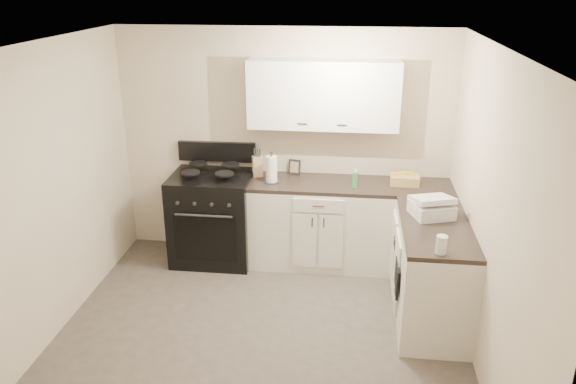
# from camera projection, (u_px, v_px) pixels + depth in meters

# --- Properties ---
(floor) EXTENTS (3.60, 3.60, 0.00)m
(floor) POSITION_uv_depth(u_px,v_px,m) (259.00, 340.00, 4.91)
(floor) COLOR #473F38
(floor) RESTS_ON ground
(ceiling) EXTENTS (3.60, 3.60, 0.00)m
(ceiling) POSITION_uv_depth(u_px,v_px,m) (253.00, 47.00, 4.01)
(ceiling) COLOR white
(ceiling) RESTS_ON wall_back
(wall_back) EXTENTS (3.60, 0.00, 3.60)m
(wall_back) POSITION_uv_depth(u_px,v_px,m) (284.00, 145.00, 6.12)
(wall_back) COLOR beige
(wall_back) RESTS_ON ground
(wall_right) EXTENTS (0.00, 3.60, 3.60)m
(wall_right) POSITION_uv_depth(u_px,v_px,m) (490.00, 219.00, 4.26)
(wall_right) COLOR beige
(wall_right) RESTS_ON ground
(wall_left) EXTENTS (0.00, 3.60, 3.60)m
(wall_left) POSITION_uv_depth(u_px,v_px,m) (43.00, 198.00, 4.65)
(wall_left) COLOR beige
(wall_left) RESTS_ON ground
(wall_front) EXTENTS (3.60, 0.00, 3.60)m
(wall_front) POSITION_uv_depth(u_px,v_px,m) (195.00, 348.00, 2.79)
(wall_front) COLOR beige
(wall_front) RESTS_ON ground
(base_cabinets_back) EXTENTS (1.55, 0.60, 0.90)m
(base_cabinets_back) POSITION_uv_depth(u_px,v_px,m) (320.00, 225.00, 6.09)
(base_cabinets_back) COLOR silver
(base_cabinets_back) RESTS_ON floor
(base_cabinets_right) EXTENTS (0.60, 1.90, 0.90)m
(base_cabinets_right) POSITION_uv_depth(u_px,v_px,m) (427.00, 258.00, 5.37)
(base_cabinets_right) COLOR silver
(base_cabinets_right) RESTS_ON floor
(countertop_back) EXTENTS (1.55, 0.60, 0.04)m
(countertop_back) POSITION_uv_depth(u_px,v_px,m) (321.00, 184.00, 5.92)
(countertop_back) COLOR black
(countertop_back) RESTS_ON base_cabinets_back
(countertop_right) EXTENTS (0.60, 1.90, 0.04)m
(countertop_right) POSITION_uv_depth(u_px,v_px,m) (432.00, 213.00, 5.20)
(countertop_right) COLOR black
(countertop_right) RESTS_ON base_cabinets_right
(upper_cabinets) EXTENTS (1.55, 0.30, 0.70)m
(upper_cabinets) POSITION_uv_depth(u_px,v_px,m) (323.00, 95.00, 5.73)
(upper_cabinets) COLOR white
(upper_cabinets) RESTS_ON wall_back
(stove) EXTENTS (0.86, 0.74, 1.04)m
(stove) POSITION_uv_depth(u_px,v_px,m) (214.00, 220.00, 6.19)
(stove) COLOR black
(stove) RESTS_ON floor
(knife_block) EXTENTS (0.13, 0.12, 0.22)m
(knife_block) POSITION_uv_depth(u_px,v_px,m) (257.00, 166.00, 6.06)
(knife_block) COLOR tan
(knife_block) RESTS_ON countertop_back
(paper_towel) EXTENTS (0.15, 0.15, 0.28)m
(paper_towel) POSITION_uv_depth(u_px,v_px,m) (272.00, 169.00, 5.87)
(paper_towel) COLOR white
(paper_towel) RESTS_ON countertop_back
(soap_bottle) EXTENTS (0.06, 0.06, 0.16)m
(soap_bottle) POSITION_uv_depth(u_px,v_px,m) (355.00, 180.00, 5.75)
(soap_bottle) COLOR green
(soap_bottle) RESTS_ON countertop_back
(picture_frame) EXTENTS (0.14, 0.07, 0.16)m
(picture_frame) POSITION_uv_depth(u_px,v_px,m) (294.00, 167.00, 6.13)
(picture_frame) COLOR black
(picture_frame) RESTS_ON countertop_back
(wicker_basket) EXTENTS (0.30, 0.21, 0.10)m
(wicker_basket) POSITION_uv_depth(u_px,v_px,m) (405.00, 180.00, 5.84)
(wicker_basket) COLOR tan
(wicker_basket) RESTS_ON countertop_right
(countertop_grill) EXTENTS (0.42, 0.41, 0.13)m
(countertop_grill) POSITION_uv_depth(u_px,v_px,m) (431.00, 209.00, 5.07)
(countertop_grill) COLOR silver
(countertop_grill) RESTS_ON countertop_right
(glass_jar) EXTENTS (0.11, 0.11, 0.15)m
(glass_jar) POSITION_uv_depth(u_px,v_px,m) (442.00, 245.00, 4.38)
(glass_jar) COLOR silver
(glass_jar) RESTS_ON countertop_right
(oven_mitt_near) EXTENTS (0.02, 0.16, 0.27)m
(oven_mitt_near) POSITION_uv_depth(u_px,v_px,m) (397.00, 283.00, 4.88)
(oven_mitt_near) COLOR black
(oven_mitt_near) RESTS_ON base_cabinets_right
(oven_mitt_far) EXTENTS (0.02, 0.14, 0.25)m
(oven_mitt_far) POSITION_uv_depth(u_px,v_px,m) (396.00, 272.00, 5.00)
(oven_mitt_far) COLOR black
(oven_mitt_far) RESTS_ON base_cabinets_right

